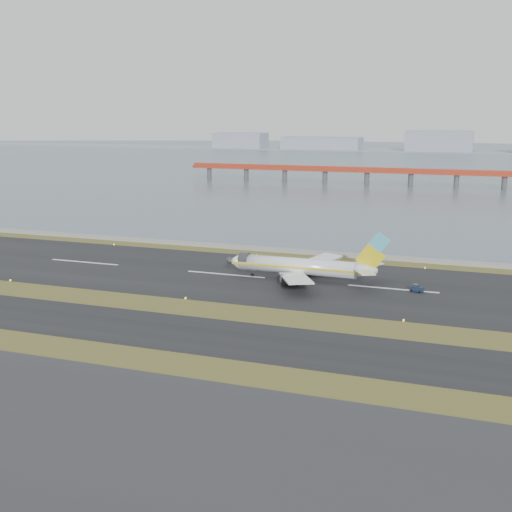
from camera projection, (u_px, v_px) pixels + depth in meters
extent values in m
plane|color=#404C1B|center=(169.00, 309.00, 127.63)|extent=(1000.00, 1000.00, 0.00)
cube|color=black|center=(139.00, 327.00, 116.56)|extent=(1000.00, 18.00, 0.10)
cube|color=black|center=(226.00, 275.00, 155.25)|extent=(1000.00, 45.00, 0.10)
cube|color=gray|center=(265.00, 249.00, 182.79)|extent=(1000.00, 2.50, 1.00)
cube|color=#465564|center=(414.00, 161.00, 551.38)|extent=(1400.00, 800.00, 1.30)
cube|color=#A8331C|center=(411.00, 172.00, 349.82)|extent=(260.00, 5.00, 1.60)
cube|color=#A8331C|center=(411.00, 170.00, 349.50)|extent=(260.00, 0.40, 1.40)
cylinder|color=#4C4C51|center=(246.00, 175.00, 381.99)|extent=(2.80, 2.80, 7.00)
cylinder|color=#4C4C51|center=(411.00, 181.00, 350.78)|extent=(2.80, 2.80, 7.00)
cube|color=#929BAC|center=(429.00, 151.00, 698.77)|extent=(1400.00, 80.00, 1.00)
cube|color=#929BAC|center=(241.00, 140.00, 768.35)|extent=(60.00, 35.00, 18.00)
cube|color=#929BAC|center=(322.00, 143.00, 736.27)|extent=(90.00, 35.00, 14.00)
cube|color=#929BAC|center=(439.00, 141.00, 693.16)|extent=(70.00, 35.00, 22.00)
cylinder|color=white|center=(297.00, 266.00, 149.13)|extent=(28.00, 3.80, 3.80)
cone|color=white|center=(234.00, 261.00, 154.20)|extent=(3.20, 3.80, 3.80)
cone|color=white|center=(366.00, 270.00, 143.80)|extent=(5.00, 3.80, 3.80)
cube|color=yellow|center=(295.00, 268.00, 147.36)|extent=(31.00, 0.06, 0.45)
cube|color=yellow|center=(299.00, 264.00, 150.90)|extent=(31.00, 0.06, 0.45)
cube|color=white|center=(296.00, 278.00, 140.74)|extent=(11.31, 15.89, 1.66)
cube|color=white|center=(315.00, 262.00, 156.40)|extent=(11.31, 15.89, 1.66)
cylinder|color=#333438|center=(292.00, 280.00, 143.85)|extent=(4.20, 2.10, 2.10)
cylinder|color=#333438|center=(305.00, 268.00, 154.90)|extent=(4.20, 2.10, 2.10)
cube|color=yellow|center=(370.00, 258.00, 142.92)|extent=(6.80, 0.35, 6.85)
cube|color=#4EB7DD|center=(380.00, 242.00, 141.51)|extent=(4.85, 0.37, 4.90)
cube|color=white|center=(365.00, 272.00, 140.10)|extent=(5.64, 6.80, 0.22)
cube|color=white|center=(371.00, 264.00, 147.10)|extent=(5.64, 6.80, 0.22)
cylinder|color=black|center=(252.00, 275.00, 153.36)|extent=(0.80, 0.28, 0.80)
cylinder|color=black|center=(300.00, 282.00, 146.69)|extent=(1.00, 0.38, 1.00)
cylinder|color=black|center=(306.00, 276.00, 151.85)|extent=(1.00, 0.38, 1.00)
cube|color=#132236|center=(417.00, 289.00, 139.74)|extent=(3.09, 2.33, 1.03)
cube|color=#333438|center=(416.00, 286.00, 139.80)|extent=(1.54, 1.60, 0.60)
cylinder|color=black|center=(412.00, 291.00, 139.87)|extent=(0.65, 0.43, 0.60)
cylinder|color=black|center=(414.00, 290.00, 140.93)|extent=(0.65, 0.43, 0.60)
cylinder|color=black|center=(420.00, 292.00, 138.75)|extent=(0.65, 0.43, 0.60)
cylinder|color=black|center=(422.00, 291.00, 139.81)|extent=(0.65, 0.43, 0.60)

